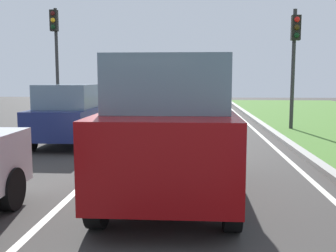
{
  "coord_description": "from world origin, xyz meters",
  "views": [
    {
      "loc": [
        1.39,
        2.57,
        1.95
      ],
      "look_at": [
        0.93,
        8.8,
        1.2
      ],
      "focal_mm": 42.16,
      "sensor_mm": 36.0,
      "label": 1
    }
  ],
  "objects_px": {
    "car_suv_ahead": "(171,127)",
    "traffic_light_overhead_left": "(55,44)",
    "car_hatchback_far": "(71,115)",
    "traffic_light_near_right": "(295,49)"
  },
  "relations": [
    {
      "from": "car_hatchback_far",
      "to": "traffic_light_overhead_left",
      "type": "bearing_deg",
      "value": 112.88
    },
    {
      "from": "traffic_light_near_right",
      "to": "traffic_light_overhead_left",
      "type": "height_order",
      "value": "traffic_light_overhead_left"
    },
    {
      "from": "car_hatchback_far",
      "to": "traffic_light_near_right",
      "type": "relative_size",
      "value": 0.82
    },
    {
      "from": "car_suv_ahead",
      "to": "traffic_light_near_right",
      "type": "distance_m",
      "value": 9.77
    },
    {
      "from": "car_hatchback_far",
      "to": "car_suv_ahead",
      "type": "bearing_deg",
      "value": -56.88
    },
    {
      "from": "car_hatchback_far",
      "to": "traffic_light_near_right",
      "type": "height_order",
      "value": "traffic_light_near_right"
    },
    {
      "from": "traffic_light_overhead_left",
      "to": "traffic_light_near_right",
      "type": "bearing_deg",
      "value": -11.51
    },
    {
      "from": "traffic_light_overhead_left",
      "to": "car_suv_ahead",
      "type": "bearing_deg",
      "value": -61.6
    },
    {
      "from": "car_suv_ahead",
      "to": "traffic_light_overhead_left",
      "type": "bearing_deg",
      "value": 118.03
    },
    {
      "from": "car_suv_ahead",
      "to": "traffic_light_overhead_left",
      "type": "xyz_separation_m",
      "value": [
        -5.78,
        10.7,
        2.28
      ]
    }
  ]
}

